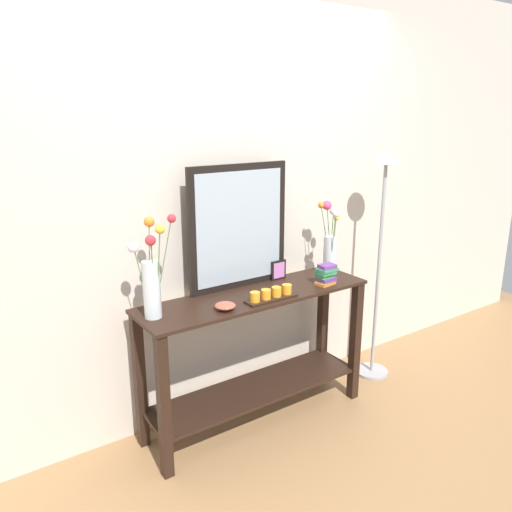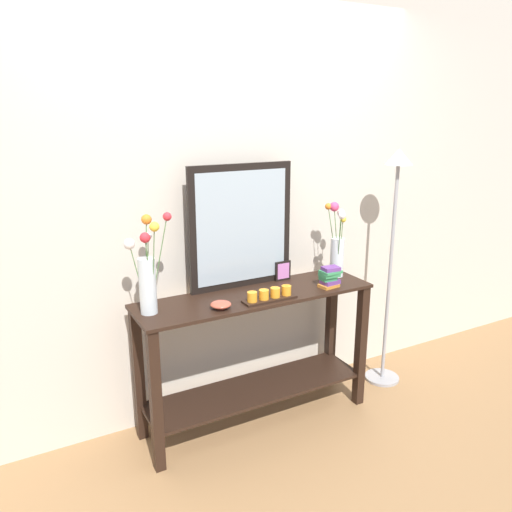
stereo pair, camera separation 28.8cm
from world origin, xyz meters
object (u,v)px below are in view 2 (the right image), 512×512
(mirror_leaning, at_px, (241,227))
(vase_right, at_px, (337,247))
(candle_tray, at_px, (270,295))
(console_table, at_px, (256,345))
(floor_lamp, at_px, (393,230))
(book_stack, at_px, (330,277))
(decorative_bowl, at_px, (221,304))
(picture_frame_small, at_px, (283,271))
(tall_vase_left, at_px, (147,273))

(mirror_leaning, distance_m, vase_right, 0.66)
(mirror_leaning, distance_m, candle_tray, 0.45)
(console_table, height_order, candle_tray, candle_tray)
(floor_lamp, bearing_deg, candle_tray, -173.45)
(console_table, xyz_separation_m, book_stack, (0.45, -0.10, 0.39))
(floor_lamp, bearing_deg, mirror_leaning, 170.55)
(decorative_bowl, bearing_deg, floor_lamp, 4.47)
(mirror_leaning, relative_size, vase_right, 1.54)
(candle_tray, bearing_deg, picture_frame_small, 46.53)
(console_table, bearing_deg, picture_frame_small, 27.46)
(mirror_leaning, height_order, floor_lamp, floor_lamp)
(console_table, xyz_separation_m, picture_frame_small, (0.27, 0.14, 0.39))
(tall_vase_left, distance_m, book_stack, 1.10)
(tall_vase_left, xyz_separation_m, candle_tray, (0.65, -0.14, -0.19))
(picture_frame_small, distance_m, floor_lamp, 0.80)
(candle_tray, xyz_separation_m, picture_frame_small, (0.25, 0.26, 0.03))
(mirror_leaning, bearing_deg, book_stack, -30.34)
(console_table, relative_size, book_stack, 10.83)
(vase_right, bearing_deg, console_table, -175.63)
(console_table, relative_size, floor_lamp, 0.88)
(console_table, bearing_deg, vase_right, 4.37)
(vase_right, bearing_deg, picture_frame_small, 164.88)
(picture_frame_small, bearing_deg, floor_lamp, -10.88)
(console_table, bearing_deg, floor_lamp, -0.37)
(tall_vase_left, relative_size, floor_lamp, 0.33)
(tall_vase_left, distance_m, vase_right, 1.24)
(candle_tray, bearing_deg, mirror_leaning, 95.66)
(decorative_bowl, relative_size, floor_lamp, 0.07)
(vase_right, relative_size, candle_tray, 1.51)
(vase_right, height_order, floor_lamp, floor_lamp)
(book_stack, bearing_deg, picture_frame_small, 126.88)
(candle_tray, relative_size, picture_frame_small, 2.58)
(mirror_leaning, xyz_separation_m, vase_right, (0.62, -0.12, -0.18))
(console_table, relative_size, decorative_bowl, 12.59)
(decorative_bowl, relative_size, book_stack, 0.86)
(picture_frame_small, relative_size, floor_lamp, 0.08)
(vase_right, distance_m, floor_lamp, 0.43)
(console_table, height_order, picture_frame_small, picture_frame_small)
(mirror_leaning, relative_size, floor_lamp, 0.45)
(tall_vase_left, bearing_deg, mirror_leaning, 13.56)
(mirror_leaning, distance_m, decorative_bowl, 0.52)
(mirror_leaning, bearing_deg, console_table, -87.08)
(console_table, bearing_deg, tall_vase_left, 178.55)
(decorative_bowl, bearing_deg, book_stack, 0.48)
(console_table, bearing_deg, book_stack, -12.82)
(tall_vase_left, xyz_separation_m, book_stack, (1.08, -0.12, -0.16))
(floor_lamp, bearing_deg, tall_vase_left, 179.22)
(decorative_bowl, height_order, book_stack, book_stack)
(mirror_leaning, relative_size, book_stack, 5.59)
(mirror_leaning, height_order, decorative_bowl, mirror_leaning)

